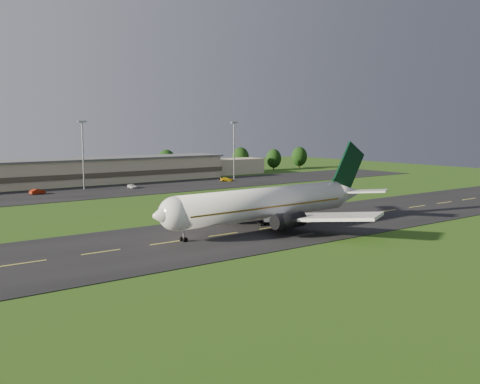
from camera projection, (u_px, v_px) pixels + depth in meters
ground at (223, 235)px, 92.01m from camera, size 360.00×360.00×0.00m
taxiway at (223, 235)px, 92.00m from camera, size 220.00×30.00×0.10m
apron at (77, 193)px, 149.49m from camera, size 260.00×30.00×0.10m
airliner at (268, 203)px, 97.34m from camera, size 51.30×42.13×15.57m
terminal at (70, 172)px, 172.10m from camera, size 145.00×16.00×8.40m
light_mast_centre at (83, 147)px, 157.30m from camera, size 2.40×1.20×20.35m
light_mast_east at (234, 143)px, 189.74m from camera, size 2.40×1.20×20.35m
tree_line at (134, 164)px, 195.58m from camera, size 199.58×8.92×10.10m
service_vehicle_b at (37, 192)px, 147.18m from camera, size 4.65×2.80×1.45m
service_vehicle_c at (132, 186)px, 161.73m from camera, size 2.50×4.58×1.22m
service_vehicle_d at (227, 179)px, 182.26m from camera, size 4.79×3.82×1.30m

